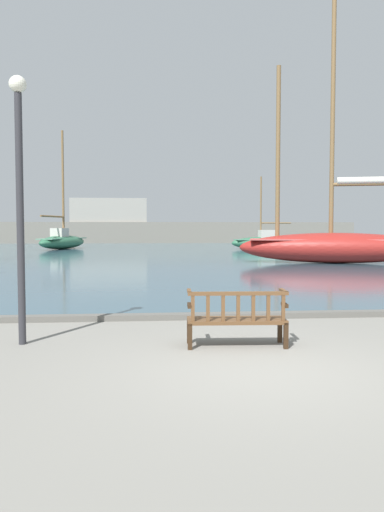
{
  "coord_description": "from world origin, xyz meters",
  "views": [
    {
      "loc": [
        -1.49,
        -6.58,
        1.91
      ],
      "look_at": [
        -0.03,
        10.0,
        1.0
      ],
      "focal_mm": 35.0,
      "sensor_mm": 36.0,
      "label": 1
    }
  ],
  "objects_px": {
    "sailboat_outer_port": "(63,240)",
    "lamp_post": "(20,184)",
    "park_bench": "(237,318)",
    "sailboat_far_port": "(263,242)",
    "sailboat_mid_starboard": "(337,242)"
  },
  "relations": [
    {
      "from": "sailboat_outer_port",
      "to": "lamp_post",
      "type": "bearing_deg",
      "value": -81.47
    },
    {
      "from": "park_bench",
      "to": "lamp_post",
      "type": "xyz_separation_m",
      "value": [
        -3.51,
        0.47,
        2.18
      ]
    },
    {
      "from": "sailboat_outer_port",
      "to": "sailboat_far_port",
      "type": "bearing_deg",
      "value": -4.96
    },
    {
      "from": "sailboat_outer_port",
      "to": "lamp_post",
      "type": "relative_size",
      "value": 2.42
    },
    {
      "from": "park_bench",
      "to": "sailboat_far_port",
      "type": "relative_size",
      "value": 0.25
    },
    {
      "from": "sailboat_outer_port",
      "to": "lamp_post",
      "type": "distance_m",
      "value": 37.83
    },
    {
      "from": "park_bench",
      "to": "sailboat_mid_starboard",
      "type": "xyz_separation_m",
      "value": [
        8.57,
        17.8,
        0.73
      ]
    },
    {
      "from": "park_bench",
      "to": "lamp_post",
      "type": "bearing_deg",
      "value": 172.32
    },
    {
      "from": "sailboat_mid_starboard",
      "to": "sailboat_far_port",
      "type": "bearing_deg",
      "value": 89.1
    },
    {
      "from": "sailboat_mid_starboard",
      "to": "lamp_post",
      "type": "relative_size",
      "value": 3.17
    },
    {
      "from": "sailboat_far_port",
      "to": "lamp_post",
      "type": "distance_m",
      "value": 37.93
    },
    {
      "from": "sailboat_far_port",
      "to": "sailboat_mid_starboard",
      "type": "xyz_separation_m",
      "value": [
        -0.29,
        -18.47,
        0.45
      ]
    },
    {
      "from": "sailboat_outer_port",
      "to": "sailboat_mid_starboard",
      "type": "distance_m",
      "value": 26.73
    },
    {
      "from": "sailboat_far_port",
      "to": "lamp_post",
      "type": "relative_size",
      "value": 1.48
    },
    {
      "from": "park_bench",
      "to": "sailboat_outer_port",
      "type": "height_order",
      "value": "sailboat_outer_port"
    }
  ]
}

